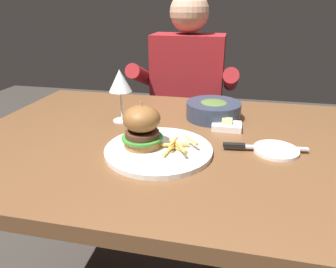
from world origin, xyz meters
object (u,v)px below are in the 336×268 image
(main_plate, at_px, (159,150))
(diner_person, at_px, (187,114))
(table_knife, at_px, (257,147))
(bread_plate, at_px, (276,150))
(butter_dish, at_px, (227,126))
(soup_bowl, at_px, (213,110))
(burger_sandwich, at_px, (142,126))
(wine_glass, at_px, (120,82))

(main_plate, height_order, diner_person, diner_person)
(table_knife, bearing_deg, diner_person, 112.34)
(bread_plate, relative_size, butter_dish, 1.30)
(soup_bowl, distance_m, diner_person, 0.58)
(soup_bowl, relative_size, diner_person, 0.16)
(burger_sandwich, relative_size, wine_glass, 0.72)
(bread_plate, bearing_deg, table_knife, -173.64)
(burger_sandwich, bearing_deg, butter_dish, 42.61)
(butter_dish, height_order, diner_person, diner_person)
(wine_glass, bearing_deg, soup_bowl, 16.83)
(butter_dish, bearing_deg, wine_glass, -179.91)
(main_plate, xyz_separation_m, table_knife, (0.26, 0.06, 0.01))
(bread_plate, bearing_deg, burger_sandwich, -169.65)
(table_knife, relative_size, soup_bowl, 1.20)
(burger_sandwich, bearing_deg, soup_bowl, 59.89)
(main_plate, height_order, bread_plate, main_plate)
(burger_sandwich, height_order, wine_glass, wine_glass)
(table_knife, bearing_deg, burger_sandwich, -169.00)
(main_plate, relative_size, bread_plate, 2.41)
(soup_bowl, bearing_deg, burger_sandwich, -120.11)
(burger_sandwich, height_order, diner_person, diner_person)
(burger_sandwich, distance_m, butter_dish, 0.31)
(wine_glass, distance_m, butter_dish, 0.38)
(table_knife, bearing_deg, soup_bowl, 120.28)
(main_plate, xyz_separation_m, burger_sandwich, (-0.05, 0.00, 0.06))
(burger_sandwich, xyz_separation_m, butter_dish, (0.22, 0.21, -0.06))
(bread_plate, bearing_deg, diner_person, 115.77)
(diner_person, bearing_deg, main_plate, -86.96)
(bread_plate, height_order, diner_person, diner_person)
(burger_sandwich, bearing_deg, table_knife, 11.00)
(bread_plate, bearing_deg, butter_dish, 134.89)
(burger_sandwich, xyz_separation_m, soup_bowl, (0.17, 0.30, -0.04))
(main_plate, xyz_separation_m, bread_plate, (0.32, 0.07, -0.00))
(bread_plate, xyz_separation_m, diner_person, (-0.36, 0.74, -0.18))
(main_plate, bearing_deg, wine_glass, 130.89)
(table_knife, xyz_separation_m, soup_bowl, (-0.14, 0.24, 0.02))
(main_plate, bearing_deg, soup_bowl, 67.31)
(bread_plate, distance_m, butter_dish, 0.20)
(burger_sandwich, xyz_separation_m, table_knife, (0.31, 0.06, -0.06))
(table_knife, bearing_deg, bread_plate, 6.36)
(main_plate, bearing_deg, butter_dish, 49.83)
(soup_bowl, bearing_deg, diner_person, 108.31)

